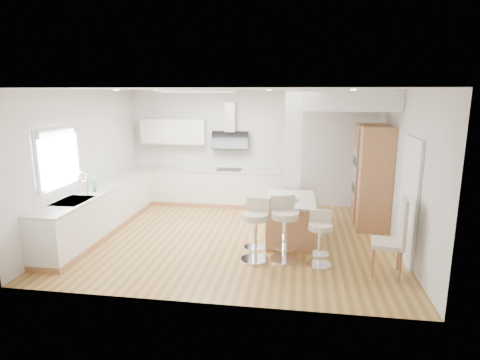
% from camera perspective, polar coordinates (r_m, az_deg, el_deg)
% --- Properties ---
extents(ground, '(6.00, 6.00, 0.00)m').
position_cam_1_polar(ground, '(7.82, -0.73, -8.16)').
color(ground, '#B08341').
rests_on(ground, ground).
extents(ceiling, '(6.00, 5.00, 0.02)m').
position_cam_1_polar(ceiling, '(7.82, -0.73, -8.16)').
color(ceiling, white).
rests_on(ceiling, ground).
extents(wall_back, '(6.00, 0.04, 2.80)m').
position_cam_1_polar(wall_back, '(9.89, 1.59, 4.57)').
color(wall_back, beige).
rests_on(wall_back, ground).
extents(wall_left, '(0.04, 5.00, 2.80)m').
position_cam_1_polar(wall_left, '(8.46, -21.26, 2.39)').
color(wall_left, beige).
rests_on(wall_left, ground).
extents(wall_right, '(0.04, 5.00, 2.80)m').
position_cam_1_polar(wall_right, '(7.57, 22.26, 1.22)').
color(wall_right, beige).
rests_on(wall_right, ground).
extents(skylight, '(4.10, 2.10, 0.06)m').
position_cam_1_polar(skylight, '(8.07, -5.76, 12.51)').
color(skylight, white).
rests_on(skylight, ground).
extents(window_left, '(0.06, 1.28, 1.07)m').
position_cam_1_polar(window_left, '(7.64, -24.44, 3.36)').
color(window_left, white).
rests_on(window_left, ground).
extents(doorway_right, '(0.05, 1.00, 2.10)m').
position_cam_1_polar(doorway_right, '(7.09, 22.90, -2.88)').
color(doorway_right, '#3F3832').
rests_on(doorway_right, ground).
extents(counter_left, '(0.63, 4.50, 1.35)m').
position_cam_1_polar(counter_left, '(8.72, -18.31, -3.47)').
color(counter_left, '#B3794C').
rests_on(counter_left, ground).
extents(counter_back, '(3.62, 0.63, 2.50)m').
position_cam_1_polar(counter_back, '(9.90, -3.90, 0.41)').
color(counter_back, '#B3794C').
rests_on(counter_back, ground).
extents(pillar, '(0.35, 0.35, 2.80)m').
position_cam_1_polar(pillar, '(8.29, 7.50, 2.94)').
color(pillar, white).
rests_on(pillar, ground).
extents(soffit, '(1.78, 2.20, 0.40)m').
position_cam_1_polar(soffit, '(8.68, 14.87, 11.02)').
color(soffit, white).
rests_on(soffit, ground).
extents(oven_column, '(0.63, 1.21, 2.10)m').
position_cam_1_polar(oven_column, '(8.75, 18.18, 0.59)').
color(oven_column, '#B3794C').
rests_on(oven_column, ground).
extents(peninsula, '(0.92, 1.36, 0.89)m').
position_cam_1_polar(peninsula, '(7.60, 7.11, -5.56)').
color(peninsula, '#B3794C').
rests_on(peninsula, ground).
extents(bar_stool_a, '(0.54, 0.54, 1.04)m').
position_cam_1_polar(bar_stool_a, '(6.64, 2.20, -6.63)').
color(bar_stool_a, white).
rests_on(bar_stool_a, ground).
extents(bar_stool_b, '(0.62, 0.62, 1.07)m').
position_cam_1_polar(bar_stool_b, '(6.67, 6.37, -6.43)').
color(bar_stool_b, white).
rests_on(bar_stool_b, ground).
extents(bar_stool_c, '(0.40, 0.40, 0.90)m').
position_cam_1_polar(bar_stool_c, '(6.58, 11.31, -7.78)').
color(bar_stool_c, white).
rests_on(bar_stool_c, ground).
extents(dining_chair, '(0.54, 0.54, 1.22)m').
position_cam_1_polar(dining_chair, '(6.52, 21.28, -7.23)').
color(dining_chair, beige).
rests_on(dining_chair, ground).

